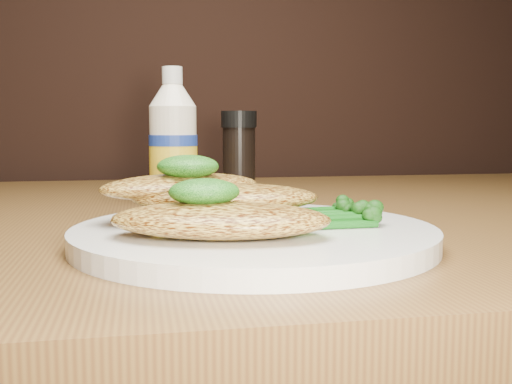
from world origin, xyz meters
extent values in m
cylinder|color=white|center=(-0.04, 0.84, 0.76)|extent=(0.28, 0.28, 0.01)
ellipsoid|color=gold|center=(-0.07, 0.80, 0.78)|extent=(0.17, 0.12, 0.02)
ellipsoid|color=gold|center=(-0.06, 0.86, 0.79)|extent=(0.16, 0.10, 0.02)
ellipsoid|color=gold|center=(-0.09, 0.89, 0.79)|extent=(0.16, 0.12, 0.02)
ellipsoid|color=black|center=(-0.08, 0.81, 0.80)|extent=(0.05, 0.05, 0.02)
ellipsoid|color=black|center=(-0.09, 0.88, 0.81)|extent=(0.06, 0.06, 0.02)
camera|label=1|loc=(-0.12, 0.38, 0.84)|focal=42.63mm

